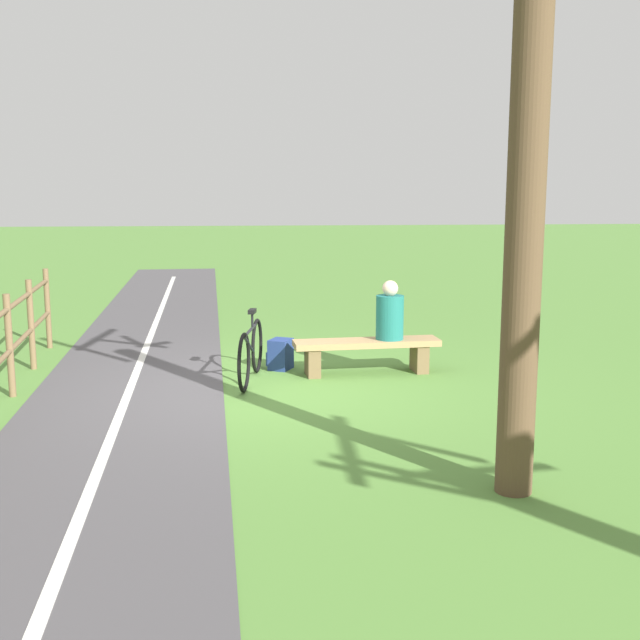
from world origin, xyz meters
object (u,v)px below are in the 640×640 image
at_px(bicycle, 251,352).
at_px(tree_by_path, 530,173).
at_px(bench, 367,350).
at_px(backpack, 280,354).
at_px(person_seated, 390,314).

height_order(bicycle, tree_by_path, tree_by_path).
distance_m(bench, bicycle, 1.52).
xyz_separation_m(bench, tree_by_path, (-0.59, 4.03, 2.18)).
bearing_deg(backpack, person_seated, 167.01).
xyz_separation_m(backpack, tree_by_path, (-1.70, 4.38, 2.29)).
height_order(person_seated, tree_by_path, tree_by_path).
relative_size(bench, person_seated, 2.50).
xyz_separation_m(bicycle, tree_by_path, (-2.09, 3.74, 2.12)).
bearing_deg(bicycle, person_seated, 109.48).
bearing_deg(person_seated, bicycle, 5.55).
relative_size(backpack, tree_by_path, 0.08).
relative_size(bicycle, tree_by_path, 0.32).
xyz_separation_m(bench, person_seated, (-0.30, -0.02, 0.46)).
bearing_deg(bench, backpack, -21.74).
distance_m(person_seated, backpack, 1.55).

